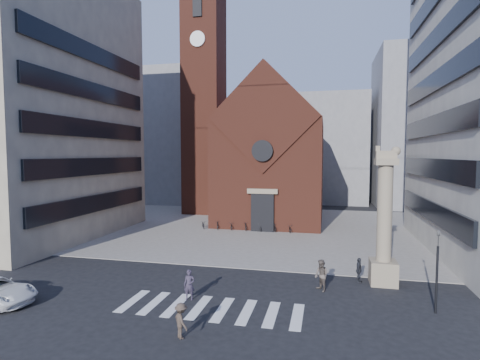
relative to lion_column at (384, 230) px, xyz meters
name	(u,v)px	position (x,y,z in m)	size (l,w,h in m)	color
ground	(217,288)	(-10.01, -3.00, -3.46)	(120.00, 120.00, 0.00)	black
piazza	(266,228)	(-10.01, 16.00, -3.43)	(46.00, 30.00, 0.05)	gray
zebra_crossing	(211,308)	(-9.46, -6.00, -3.45)	(10.20, 3.20, 0.01)	white
church	(273,155)	(-10.01, 22.04, 4.53)	(12.00, 16.65, 18.00)	#612B1E
campanile	(204,99)	(-20.01, 25.00, 12.28)	(5.50, 5.50, 31.20)	#612B1E
building_left	(12,105)	(-34.01, 7.00, 9.54)	(18.00, 20.00, 26.00)	tan
bg_block_left	(172,138)	(-30.01, 37.00, 7.54)	(16.00, 14.00, 22.00)	gray
bg_block_mid	(324,149)	(-4.01, 42.00, 5.54)	(14.00, 12.00, 18.00)	gray
bg_block_right	(429,129)	(11.99, 39.00, 8.54)	(16.00, 14.00, 24.00)	gray
lion_column	(384,230)	(0.00, 0.00, 0.00)	(1.63, 1.60, 8.68)	gray
traffic_light	(437,270)	(1.99, -4.00, -1.17)	(0.13, 0.16, 4.30)	black
pedestrian_0	(189,285)	(-10.99, -5.12, -2.61)	(0.62, 0.41, 1.70)	#312A3B
pedestrian_1	(321,276)	(-3.78, -2.09, -2.52)	(0.91, 0.71, 1.87)	#584E47
pedestrian_2	(359,270)	(-1.47, 0.00, -2.67)	(0.92, 0.38, 1.57)	#26282E
pedestrian_3	(181,321)	(-9.78, -9.35, -2.66)	(1.02, 0.59, 1.59)	#43362C
scooter_0	(203,224)	(-16.62, 14.15, -3.00)	(0.54, 1.55, 0.81)	black
scooter_1	(217,225)	(-15.06, 14.15, -2.96)	(0.42, 1.50, 0.90)	black
scooter_2	(231,226)	(-13.51, 14.15, -3.00)	(0.54, 1.55, 0.81)	black
scooter_3	(245,226)	(-11.95, 14.15, -2.96)	(0.42, 1.50, 0.90)	black
scooter_4	(259,227)	(-10.40, 14.15, -3.00)	(0.54, 1.55, 0.81)	black
scooter_5	(274,227)	(-8.84, 14.15, -2.96)	(0.42, 1.50, 0.90)	black
scooter_6	(289,228)	(-7.29, 14.15, -3.00)	(0.54, 1.55, 0.81)	black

